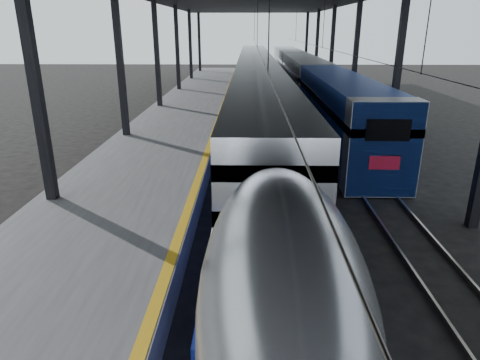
{
  "coord_description": "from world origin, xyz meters",
  "views": [
    {
      "loc": [
        1.37,
        -9.44,
        6.88
      ],
      "look_at": [
        1.09,
        4.3,
        2.0
      ],
      "focal_mm": 32.0,
      "sensor_mm": 36.0,
      "label": 1
    }
  ],
  "objects": [
    {
      "name": "tgv_train",
      "position": [
        2.0,
        24.71,
        2.1
      ],
      "size": [
        3.13,
        65.2,
        4.49
      ],
      "color": "#AEB1B6",
      "rests_on": "ground"
    },
    {
      "name": "rails",
      "position": [
        4.5,
        20.0,
        0.08
      ],
      "size": [
        6.52,
        80.0,
        0.16
      ],
      "color": "slate",
      "rests_on": "ground"
    },
    {
      "name": "second_train",
      "position": [
        7.0,
        34.88,
        2.11
      ],
      "size": [
        3.02,
        56.05,
        4.16
      ],
      "color": "navy",
      "rests_on": "ground"
    },
    {
      "name": "yellow_strip",
      "position": [
        -0.7,
        20.0,
        1.0
      ],
      "size": [
        0.3,
        80.0,
        0.01
      ],
      "primitive_type": "cube",
      "color": "gold",
      "rests_on": "platform"
    },
    {
      "name": "platform",
      "position": [
        -3.5,
        20.0,
        0.5
      ],
      "size": [
        6.0,
        80.0,
        1.0
      ],
      "primitive_type": "cube",
      "color": "#4C4C4F",
      "rests_on": "ground"
    },
    {
      "name": "ground",
      "position": [
        0.0,
        0.0,
        0.0
      ],
      "size": [
        160.0,
        160.0,
        0.0
      ],
      "primitive_type": "plane",
      "color": "black",
      "rests_on": "ground"
    }
  ]
}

